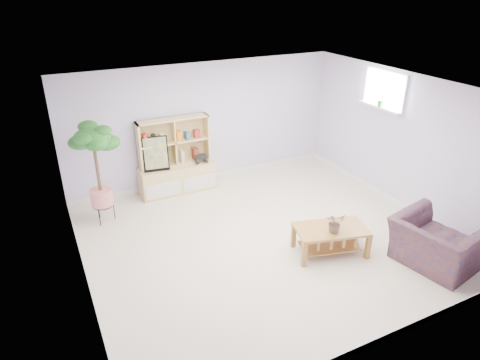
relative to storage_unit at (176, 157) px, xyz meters
name	(u,v)px	position (x,y,z in m)	size (l,w,h in m)	color
floor	(265,238)	(0.70, -2.24, -0.73)	(5.50, 5.00, 0.01)	beige
ceiling	(270,91)	(0.70, -2.24, 1.67)	(5.50, 5.00, 0.01)	white
walls	(268,170)	(0.70, -2.24, 0.47)	(5.51, 5.01, 2.40)	silver
baseboard	(266,236)	(0.70, -2.24, -0.68)	(5.50, 5.00, 0.10)	silver
window	(385,90)	(3.43, -1.64, 1.27)	(0.10, 0.98, 0.68)	#CDE0FE
window_sill	(380,107)	(3.37, -1.64, 0.95)	(0.14, 1.00, 0.04)	silver
storage_unit	(176,157)	(0.00, 0.00, 0.00)	(1.46, 0.49, 1.46)	tan
poster	(156,154)	(-0.41, -0.05, 0.14)	(0.47, 0.11, 0.65)	yellow
toy_truck	(201,158)	(0.47, -0.05, -0.10)	(0.32, 0.22, 0.17)	black
coffee_table	(330,240)	(1.39, -3.01, -0.51)	(1.06, 0.58, 0.43)	brown
table_plant	(335,223)	(1.36, -3.11, -0.15)	(0.27, 0.23, 0.30)	#1A772D
floor_tree	(98,175)	(-1.51, -0.53, 0.15)	(0.65, 0.65, 1.75)	#215B1B
armchair	(437,240)	(2.55, -3.92, -0.32)	(1.11, 0.97, 0.82)	#17204E
sill_plant	(381,100)	(3.37, -1.64, 1.09)	(0.13, 0.11, 0.24)	#215B1B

